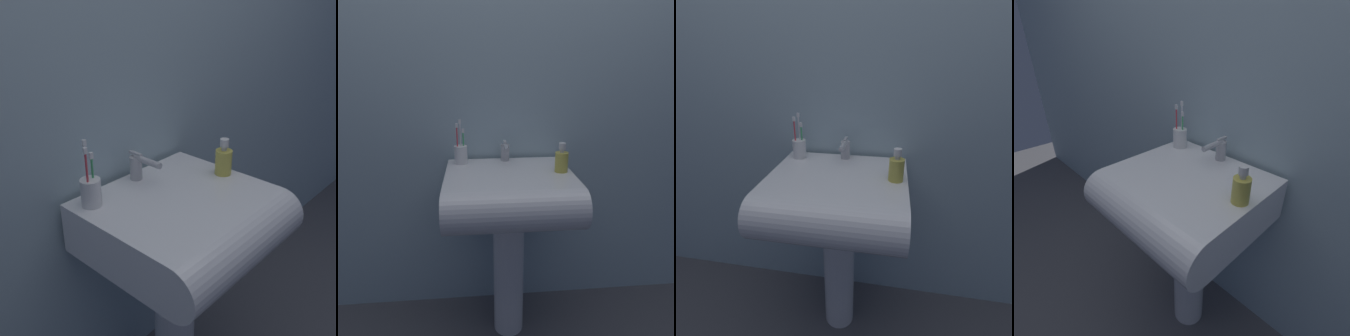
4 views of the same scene
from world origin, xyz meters
TOP-DOWN VIEW (x-y plane):
  - ground_plane at (0.00, 0.00)m, footprint 6.00×6.00m
  - wall_back at (0.00, 0.28)m, footprint 5.00×0.05m
  - sink_pedestal at (0.00, 0.00)m, footprint 0.15×0.15m
  - sink_basin at (0.00, -0.06)m, footprint 0.59×0.56m
  - faucet at (-0.00, 0.17)m, footprint 0.04×0.15m
  - toothbrush_cup at (-0.22, 0.16)m, footprint 0.06×0.06m
  - soap_bottle at (0.24, -0.02)m, footprint 0.06×0.06m

SIDE VIEW (x-z plane):
  - ground_plane at x=0.00m, z-range 0.00..0.00m
  - sink_pedestal at x=0.00m, z-range 0.00..0.71m
  - sink_basin at x=0.00m, z-range 0.71..0.89m
  - toothbrush_cup at x=-0.22m, z-range 0.83..1.05m
  - soap_bottle at x=0.24m, z-range 0.87..1.01m
  - faucet at x=0.00m, z-range 0.89..0.99m
  - wall_back at x=0.00m, z-range 0.00..2.40m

